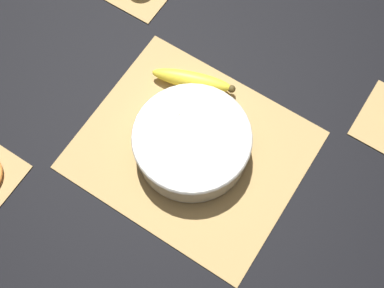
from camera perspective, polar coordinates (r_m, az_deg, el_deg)
ground_plane at (r=1.14m, az=0.00°, el=-0.67°), size 6.00×6.00×0.00m
bamboo_mat_center at (r=1.14m, az=0.00°, el=-0.61°), size 0.46×0.39×0.01m
fruit_salad_bowl at (r=1.10m, az=-0.02°, el=0.23°), size 0.25×0.25×0.08m
whole_banana at (r=1.18m, az=0.05°, el=6.82°), size 0.18×0.10×0.04m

